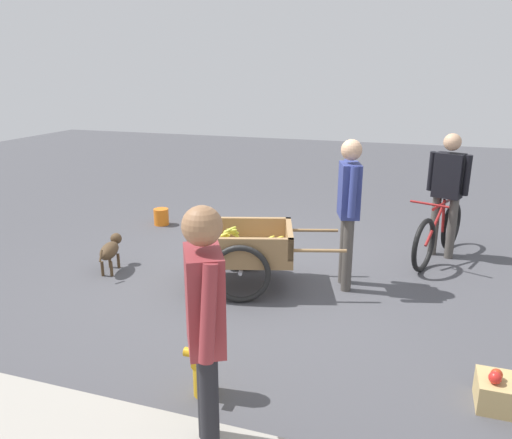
% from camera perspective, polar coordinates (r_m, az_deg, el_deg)
% --- Properties ---
extents(ground_plane, '(24.00, 24.00, 0.00)m').
position_cam_1_polar(ground_plane, '(5.86, 1.00, -6.86)').
color(ground_plane, '#47474C').
extents(fruit_cart, '(1.80, 1.20, 0.72)m').
position_cam_1_polar(fruit_cart, '(5.54, -1.57, -3.42)').
color(fruit_cart, '#937047').
rests_on(fruit_cart, ground).
extents(vendor_person, '(0.29, 0.54, 1.66)m').
position_cam_1_polar(vendor_person, '(5.44, 10.57, 2.12)').
color(vendor_person, '#4C4742').
rests_on(vendor_person, ground).
extents(bicycle, '(0.69, 1.58, 0.85)m').
position_cam_1_polar(bicycle, '(6.75, 20.16, -1.48)').
color(bicycle, black).
rests_on(bicycle, ground).
extents(cyclist_person, '(0.49, 0.31, 1.60)m').
position_cam_1_polar(cyclist_person, '(6.74, 21.09, 3.74)').
color(cyclist_person, '#4C4742').
rests_on(cyclist_person, ground).
extents(dog, '(0.29, 0.66, 0.40)m').
position_cam_1_polar(dog, '(6.26, -16.33, -3.32)').
color(dog, '#4C3823').
rests_on(dog, ground).
extents(fire_hydrant, '(0.25, 0.25, 0.67)m').
position_cam_1_polar(fire_hydrant, '(3.82, -5.99, -15.15)').
color(fire_hydrant, gold).
rests_on(fire_hydrant, ground).
extents(plastic_bucket, '(0.23, 0.23, 0.26)m').
position_cam_1_polar(plastic_bucket, '(7.97, -10.79, 0.31)').
color(plastic_bucket, orange).
rests_on(plastic_bucket, ground).
extents(apple_crate, '(0.44, 0.32, 0.32)m').
position_cam_1_polar(apple_crate, '(4.20, 27.03, -17.28)').
color(apple_crate, tan).
rests_on(apple_crate, ground).
extents(bystander_person, '(0.34, 0.53, 1.66)m').
position_cam_1_polar(bystander_person, '(2.88, -5.85, -11.24)').
color(bystander_person, black).
rests_on(bystander_person, ground).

